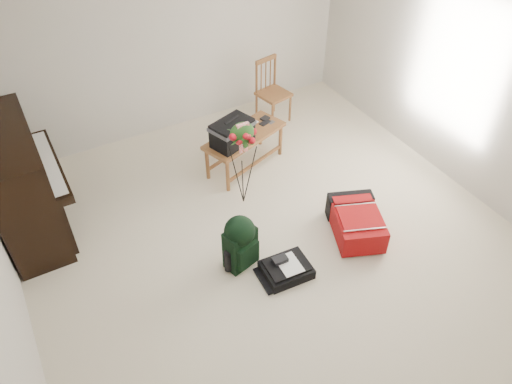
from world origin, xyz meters
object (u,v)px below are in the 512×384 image
piano (21,185)px  flower_stand (243,165)px  dining_chair (272,92)px  black_duffel (286,269)px  red_suitcase (353,219)px  green_backpack (240,240)px  bench (233,132)px

piano → flower_stand: (2.22, -0.77, -0.05)m
dining_chair → black_duffel: size_ratio=1.83×
piano → dining_chair: 3.47m
black_duffel → red_suitcase: bearing=13.7°
flower_stand → green_backpack: bearing=-119.7°
black_duffel → green_backpack: (-0.34, 0.34, 0.28)m
bench → black_duffel: bench is taller
piano → green_backpack: 2.38m
dining_chair → red_suitcase: 2.42m
dining_chair → green_backpack: size_ratio=1.43×
piano → bench: piano is taller
bench → green_backpack: size_ratio=1.83×
red_suitcase → flower_stand: bearing=151.4°
bench → black_duffel: 1.85m
piano → black_duffel: bearing=-43.1°
bench → piano: bearing=156.4°
red_suitcase → green_backpack: size_ratio=1.36×
red_suitcase → dining_chair: bearing=103.0°
red_suitcase → green_backpack: bearing=-165.5°
bench → red_suitcase: size_ratio=1.34×
dining_chair → red_suitcase: (-0.37, -2.38, -0.28)m
bench → black_duffel: size_ratio=2.36×
dining_chair → black_duffel: bearing=-129.2°
red_suitcase → bench: bearing=134.3°
bench → red_suitcase: bearing=-86.5°
piano → bench: size_ratio=1.28×
dining_chair → black_duffel: (-1.33, -2.55, -0.37)m
piano → green_backpack: size_ratio=2.35×
dining_chair → black_duffel: dining_chair is taller
piano → green_backpack: bearing=-42.7°
green_backpack → flower_stand: flower_stand is taller
black_duffel → green_backpack: green_backpack is taller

